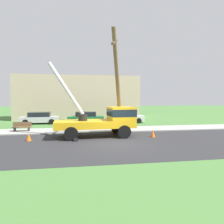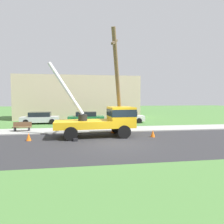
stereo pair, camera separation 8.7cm
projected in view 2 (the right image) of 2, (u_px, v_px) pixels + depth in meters
ground_plane at (100, 122)px, 25.11m from camera, size 120.00×120.00×0.00m
road_asphalt at (117, 143)px, 13.28m from camera, size 80.00×8.52×0.01m
sidewalk_strip at (106, 130)px, 18.99m from camera, size 80.00×3.07×0.10m
utility_truck at (105, 119)px, 15.80m from camera, size 6.90×3.21×5.98m
leaning_utility_pole at (118, 83)px, 16.32m from camera, size 1.70×3.86×8.43m
traffic_cone_ahead at (153, 134)px, 15.47m from camera, size 0.36×0.36×0.56m
traffic_cone_behind at (29, 137)px, 14.11m from camera, size 0.36×0.36×0.56m
traffic_cone_curbside at (113, 130)px, 17.36m from camera, size 0.36×0.36×0.56m
parked_sedan_silver at (40, 118)px, 23.79m from camera, size 4.49×2.17×1.42m
parked_sedan_green at (86, 117)px, 24.51m from camera, size 4.47×2.13×1.42m
parked_sedan_white at (127, 117)px, 25.06m from camera, size 4.55×2.29×1.42m
park_bench at (22, 127)px, 17.86m from camera, size 1.60×0.45×0.90m
lowrise_building_backdrop at (79, 98)px, 30.78m from camera, size 18.00×6.00×6.40m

